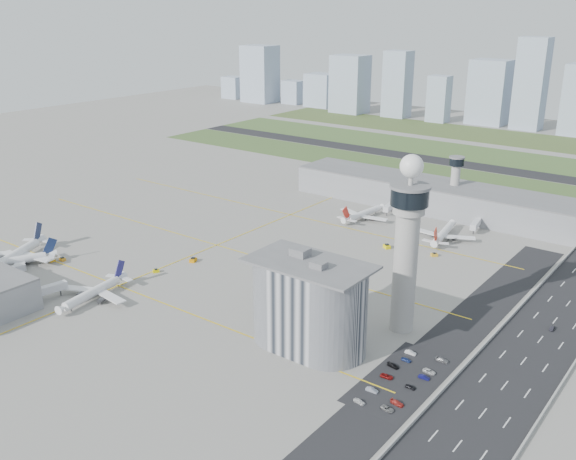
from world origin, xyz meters
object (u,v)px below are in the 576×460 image
Objects in this scene: airplane_near_a at (14,250)px; car_lot_5 at (410,353)px; airplane_near_b at (10,257)px; car_lot_6 at (387,409)px; airplane_near_c at (91,288)px; car_lot_1 at (372,390)px; airplane_far_a at (364,210)px; car_lot_10 at (429,371)px; tug_5 at (434,254)px; car_lot_8 at (410,387)px; jet_bridge_near_2 at (33,297)px; tug_2 at (156,271)px; tug_1 at (51,259)px; car_hw_1 at (552,328)px; jet_bridge_far_1 at (478,223)px; tug_3 at (193,260)px; tug_0 at (62,259)px; tug_4 at (387,246)px; car_lot_3 at (393,366)px; control_tower at (407,238)px; car_lot_2 at (387,376)px; car_lot_7 at (397,403)px; car_lot_4 at (406,360)px; car_lot_11 at (442,360)px; secondary_tower at (455,180)px; admin_building at (309,305)px; airplane_far_b at (444,228)px; jet_bridge_far_0 at (393,206)px; car_lot_0 at (359,401)px.

car_lot_5 is (180.73, 35.40, -5.65)m from airplane_near_a.
car_lot_6 is at bearing 116.10° from airplane_near_b.
car_lot_1 is at bearing 85.63° from airplane_near_c.
airplane_far_a is 156.55m from car_lot_10.
tug_5 reaches higher than car_lot_8.
jet_bridge_near_2 reaches higher than tug_2.
tug_1 is 171.53m from car_lot_5.
car_lot_5 is 56.92m from car_hw_1.
jet_bridge_far_1 is at bearing 92.19° from tug_2.
tug_3 is (59.36, 54.20, -4.47)m from airplane_near_b.
tug_0 is 0.96× the size of tug_5.
airplane_near_a is 48.68m from jet_bridge_near_2.
tug_4 reaches higher than car_lot_6.
tug_1 is (-82.81, -140.25, -4.03)m from airplane_far_a.
car_lot_3 is at bearing 171.70° from car_lot_5.
control_tower is at bearing 31.01° from car_lot_6.
jet_bridge_far_1 is 3.84× the size of tug_4.
airplane_near_b reaches higher than car_lot_2.
airplane_near_c reaches higher than car_lot_2.
control_tower is at bearing 32.69° from car_lot_7.
tug_2 is 0.84× the size of car_lot_8.
car_lot_11 reaches higher than car_lot_4.
car_lot_2 reaches higher than car_lot_8.
car_lot_4 is (54.06, -161.41, -18.22)m from secondary_tower.
admin_building reaches higher than airplane_far_b.
car_lot_2 is at bearing 90.05° from airplane_near_c.
secondary_tower reaches higher than car_lot_4.
jet_bridge_near_2 is at bearing 99.83° from car_lot_2.
car_hw_1 is (153.41, 84.72, -4.72)m from airplane_near_c.
airplane_far_a is 144.84m from car_lot_5.
tug_3 is at bearing -44.73° from jet_bridge_far_1.
car_lot_11 is (41.67, -136.55, -2.22)m from jet_bridge_far_1.
jet_bridge_far_0 is 3.37× the size of car_lot_2.
car_lot_5 reaches higher than car_lot_6.
car_lot_1 is 0.90× the size of car_lot_10.
car_lot_0 is at bearing 0.45° from jet_bridge_far_1.
car_lot_7 is 21.57m from car_lot_10.
car_lot_8 is at bearing 7.10° from car_lot_6.
car_lot_1 is at bearing 177.19° from car_lot_5.
airplane_far_a is 8.44× the size of car_lot_10.
car_hw_1 is (169.08, 100.92, -2.23)m from jet_bridge_near_2.
tug_1 is at bearing 98.81° from car_lot_4.
tug_0 is (10.60, 18.82, -4.65)m from airplane_near_b.
car_lot_6 is (185.64, 7.09, -4.93)m from airplane_near_b.
car_lot_4 is (0.13, 29.62, -0.07)m from car_lot_0.
car_lot_3 is at bearing 118.73° from car_lot_10.
admin_building is at bearing 85.44° from car_lot_8.
car_lot_7 is at bearing -139.54° from airplane_far_a.
jet_bridge_far_0 is 1.00× the size of jet_bridge_far_1.
airplane_far_b reaches higher than car_lot_3.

